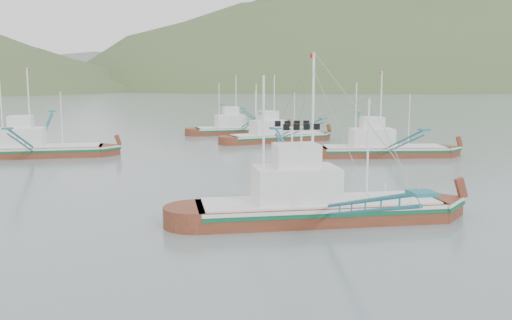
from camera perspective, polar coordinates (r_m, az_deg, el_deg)
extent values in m
plane|color=slate|center=(39.29, 1.92, -5.87)|extent=(1200.00, 1200.00, 0.00)
cube|color=#5F2614|center=(38.85, 6.36, -5.75)|extent=(16.69, 5.27, 2.20)
cube|color=silver|center=(38.63, 6.38, -4.40)|extent=(16.36, 5.34, 0.24)
cube|color=#0C5431|center=(38.69, 6.38, -4.80)|extent=(16.36, 5.36, 0.24)
cube|color=silver|center=(38.58, 6.39, -4.08)|extent=(15.85, 5.01, 0.13)
cube|color=silver|center=(37.94, 4.02, -2.49)|extent=(5.67, 3.80, 2.42)
cube|color=silver|center=(37.62, 4.05, 0.47)|extent=(2.98, 2.57, 1.54)
cylinder|color=white|center=(37.69, 5.70, 3.15)|extent=(0.18, 0.18, 9.88)
cylinder|color=white|center=(37.04, 0.76, 1.95)|extent=(0.15, 0.15, 8.40)
cylinder|color=white|center=(39.03, 11.13, 1.03)|extent=(0.13, 0.13, 6.92)
cube|color=#5F2614|center=(84.96, 2.11, 1.95)|extent=(15.03, 6.77, 1.94)
cube|color=silver|center=(84.87, 2.11, 2.51)|extent=(14.76, 6.78, 0.21)
cube|color=#0C5431|center=(84.90, 2.11, 2.34)|extent=(14.77, 6.80, 0.21)
cube|color=silver|center=(84.85, 2.11, 2.64)|extent=(14.28, 6.43, 0.12)
cube|color=silver|center=(84.12, 1.22, 3.29)|extent=(5.38, 4.03, 2.13)
cube|color=silver|center=(83.99, 1.23, 4.47)|extent=(2.90, 2.60, 1.36)
cylinder|color=white|center=(84.32, 1.83, 5.54)|extent=(0.16, 0.16, 8.73)
cylinder|color=white|center=(83.11, 0.02, 5.05)|extent=(0.14, 0.14, 7.42)
cylinder|color=white|center=(85.94, 3.86, 4.71)|extent=(0.12, 0.12, 6.11)
cube|color=#5F2614|center=(74.08, -21.11, 0.46)|extent=(15.75, 4.53, 2.09)
cube|color=silver|center=(73.97, -21.15, 1.15)|extent=(15.44, 4.61, 0.23)
cube|color=#0C5431|center=(74.00, -21.14, 0.94)|extent=(15.44, 4.63, 0.23)
cube|color=silver|center=(73.95, -21.16, 1.31)|extent=(14.97, 4.31, 0.13)
cube|color=silver|center=(74.12, -22.39, 2.11)|extent=(5.30, 3.46, 2.30)
cube|color=silver|center=(73.96, -22.47, 3.55)|extent=(2.77, 2.36, 1.46)
cylinder|color=white|center=(73.66, -21.75, 4.88)|extent=(0.17, 0.17, 9.40)
cylinder|color=white|center=(74.33, -24.10, 4.23)|extent=(0.15, 0.15, 7.99)
cylinder|color=white|center=(73.18, -18.87, 3.90)|extent=(0.13, 0.13, 6.58)
cube|color=#5F2614|center=(71.10, 12.63, 0.51)|extent=(15.56, 6.40, 2.01)
cube|color=silver|center=(70.99, 12.65, 1.19)|extent=(15.28, 6.43, 0.22)
cube|color=#0C5431|center=(71.02, 12.64, 0.99)|extent=(15.28, 6.45, 0.22)
cube|color=silver|center=(70.97, 12.65, 1.36)|extent=(14.78, 6.08, 0.12)
cube|color=silver|center=(70.45, 11.50, 2.21)|extent=(5.49, 3.99, 2.22)
cube|color=silver|center=(70.28, 11.54, 3.68)|extent=(2.94, 2.61, 1.41)
cylinder|color=white|center=(70.44, 12.37, 4.98)|extent=(0.16, 0.16, 9.07)
cylinder|color=white|center=(69.72, 9.96, 4.45)|extent=(0.14, 0.14, 7.71)
cylinder|color=white|center=(71.56, 15.07, 3.84)|extent=(0.12, 0.12, 6.35)
cube|color=#5F2614|center=(96.46, -1.71, 2.72)|extent=(14.77, 4.82, 1.94)
cube|color=silver|center=(96.38, -1.72, 3.21)|extent=(14.49, 4.88, 0.21)
cube|color=#0C5431|center=(96.40, -1.71, 3.06)|extent=(14.49, 4.90, 0.21)
cube|color=silver|center=(96.37, -1.72, 3.32)|extent=(14.03, 4.58, 0.12)
cube|color=silver|center=(95.93, -2.56, 3.90)|extent=(5.04, 3.41, 2.13)
cube|color=silver|center=(95.81, -2.57, 4.94)|extent=(2.66, 2.29, 1.36)
cylinder|color=white|center=(95.96, -2.01, 5.88)|extent=(0.16, 0.16, 8.73)
cylinder|color=white|center=(95.32, -3.71, 5.46)|extent=(0.14, 0.14, 7.42)
cylinder|color=white|center=(96.92, -0.05, 5.14)|extent=(0.12, 0.12, 6.11)
ellipsoid|color=#3E522A|center=(529.48, 15.66, 6.99)|extent=(684.00, 432.00, 306.00)
ellipsoid|color=slate|center=(598.26, -8.86, 7.32)|extent=(960.00, 400.00, 240.00)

